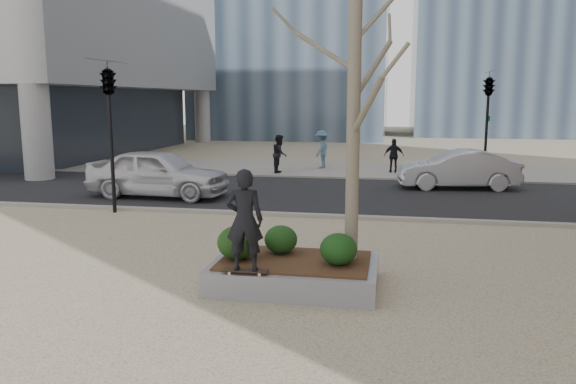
% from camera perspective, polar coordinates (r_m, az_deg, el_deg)
% --- Properties ---
extents(ground, '(120.00, 120.00, 0.00)m').
position_cam_1_polar(ground, '(10.70, -4.66, -9.09)').
color(ground, tan).
rests_on(ground, ground).
extents(street, '(60.00, 8.00, 0.02)m').
position_cam_1_polar(street, '(20.24, 2.76, -0.17)').
color(street, black).
rests_on(street, ground).
extents(far_sidewalk, '(60.00, 6.00, 0.02)m').
position_cam_1_polar(far_sidewalk, '(27.12, 4.78, 2.28)').
color(far_sidewalk, gray).
rests_on(far_sidewalk, ground).
extents(planter, '(3.00, 2.00, 0.45)m').
position_cam_1_polar(planter, '(10.42, 0.70, -8.27)').
color(planter, gray).
rests_on(planter, ground).
extents(planter_mulch, '(2.70, 1.70, 0.04)m').
position_cam_1_polar(planter_mulch, '(10.35, 0.70, -6.98)').
color(planter_mulch, '#382314').
rests_on(planter_mulch, planter).
extents(sycamore_tree, '(2.80, 2.80, 6.60)m').
position_cam_1_polar(sycamore_tree, '(10.11, 6.75, 11.62)').
color(sycamore_tree, gray).
rests_on(sycamore_tree, planter_mulch).
extents(shrub_left, '(0.72, 0.72, 0.62)m').
position_cam_1_polar(shrub_left, '(10.34, -5.20, -5.14)').
color(shrub_left, '#173310').
rests_on(shrub_left, planter_mulch).
extents(shrub_middle, '(0.63, 0.63, 0.53)m').
position_cam_1_polar(shrub_middle, '(10.69, -0.73, -4.84)').
color(shrub_middle, '#163611').
rests_on(shrub_middle, planter_mulch).
extents(shrub_right, '(0.66, 0.66, 0.56)m').
position_cam_1_polar(shrub_right, '(10.00, 5.15, -5.80)').
color(shrub_right, black).
rests_on(shrub_right, planter_mulch).
extents(skateboard, '(0.79, 0.23, 0.08)m').
position_cam_1_polar(skateboard, '(9.66, -4.37, -8.10)').
color(skateboard, black).
rests_on(skateboard, planter).
extents(skateboarder, '(0.68, 0.49, 1.73)m').
position_cam_1_polar(skateboarder, '(9.43, -4.44, -2.85)').
color(skateboarder, black).
rests_on(skateboarder, skateboard).
extents(police_car, '(5.00, 2.24, 1.67)m').
position_cam_1_polar(police_car, '(19.95, -13.06, 1.91)').
color(police_car, silver).
rests_on(police_car, street).
extents(car_silver, '(4.58, 2.03, 1.46)m').
position_cam_1_polar(car_silver, '(22.18, 16.86, 2.22)').
color(car_silver, '#AFB1B8').
rests_on(car_silver, street).
extents(pedestrian_a, '(0.72, 0.90, 1.74)m').
position_cam_1_polar(pedestrian_a, '(25.77, -0.84, 3.91)').
color(pedestrian_a, black).
rests_on(pedestrian_a, far_sidewalk).
extents(pedestrian_b, '(0.91, 1.31, 1.85)m').
position_cam_1_polar(pedestrian_b, '(27.52, 3.44, 4.36)').
color(pedestrian_b, '#486682').
rests_on(pedestrian_b, far_sidewalk).
extents(pedestrian_c, '(0.93, 0.42, 1.56)m').
position_cam_1_polar(pedestrian_c, '(26.28, 10.71, 3.65)').
color(pedestrian_c, black).
rests_on(pedestrian_c, far_sidewalk).
extents(traffic_light_near, '(0.60, 2.48, 4.50)m').
position_cam_1_polar(traffic_light_near, '(17.46, -17.54, 5.27)').
color(traffic_light_near, black).
rests_on(traffic_light_near, ground).
extents(traffic_light_far, '(0.60, 2.48, 4.50)m').
position_cam_1_polar(traffic_light_far, '(24.70, 19.53, 6.28)').
color(traffic_light_far, black).
rests_on(traffic_light_far, ground).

